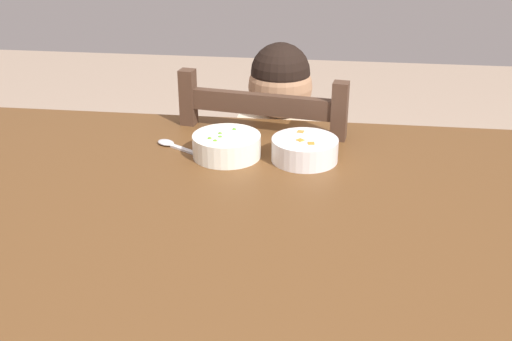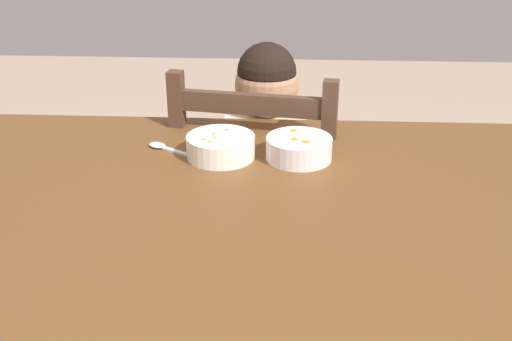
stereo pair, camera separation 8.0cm
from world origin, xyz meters
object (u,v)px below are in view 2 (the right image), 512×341
Objects in this scene: child_figure at (265,162)px; bowl_of_carrots at (299,148)px; dining_chair at (262,219)px; spoon at (164,147)px; dining_table at (255,253)px; bowl_of_peas at (221,146)px.

child_figure is 6.48× the size of bowl_of_carrots.
dining_chair is 6.19× the size of bowl_of_carrots.
dining_chair is at bearing 107.49° from bowl_of_carrots.
bowl_of_carrots is at bearing -72.51° from dining_chair.
bowl_of_carrots is at bearing -7.09° from spoon.
dining_table is 0.29m from bowl_of_peas.
bowl_of_carrots reaches higher than dining_table.
child_figure is at bearing 106.51° from bowl_of_carrots.
bowl_of_peas reaches higher than bowl_of_carrots.
dining_chair is at bearing 138.26° from child_figure.
dining_table is 12.47× the size of spoon.
bowl_of_peas is at bearing -179.99° from bowl_of_carrots.
child_figure reaches higher than dining_chair.
bowl_of_peas is (-0.08, -0.30, 0.35)m from dining_chair.
child_figure is 0.37m from spoon.
bowl_of_peas is 1.04× the size of bowl_of_carrots.
dining_chair reaches higher than bowl_of_peas.
child_figure is 6.23× the size of bowl_of_peas.
dining_chair is at bearing 50.53° from spoon.
bowl_of_carrots is at bearing 0.01° from bowl_of_peas.
dining_table is 0.55m from child_figure.
dining_table is at bearing -108.59° from bowl_of_carrots.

